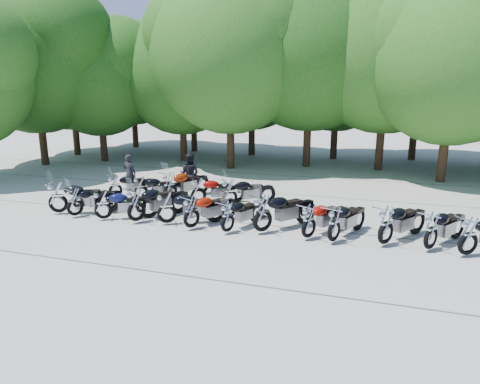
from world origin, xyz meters
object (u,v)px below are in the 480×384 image
(motorcycle_2, at_px, (103,204))
(motorcycle_12, at_px, (469,235))
(motorcycle_3, at_px, (136,203))
(motorcycle_16, at_px, (198,189))
(motorcycle_0, at_px, (58,196))
(motorcycle_17, at_px, (230,192))
(rider_1, at_px, (190,174))
(motorcycle_5, at_px, (191,211))
(motorcycle_14, at_px, (141,187))
(motorcycle_11, at_px, (431,229))
(motorcycle_8, at_px, (309,220))
(motorcycle_13, at_px, (115,185))
(motorcycle_10, at_px, (386,224))
(motorcycle_1, at_px, (75,201))
(motorcycle_9, at_px, (334,223))
(motorcycle_6, at_px, (228,216))
(motorcycle_7, at_px, (263,212))
(motorcycle_15, at_px, (170,185))
(rider_0, at_px, (130,173))
(motorcycle_4, at_px, (167,207))

(motorcycle_2, xyz_separation_m, motorcycle_12, (11.54, 0.06, 0.04))
(motorcycle_3, distance_m, motorcycle_16, 3.09)
(motorcycle_3, bearing_deg, motorcycle_0, 28.92)
(motorcycle_17, xyz_separation_m, rider_1, (-2.26, 1.30, 0.29))
(motorcycle_5, distance_m, motorcycle_14, 4.46)
(motorcycle_2, height_order, motorcycle_14, motorcycle_2)
(motorcycle_11, bearing_deg, motorcycle_3, 34.28)
(motorcycle_8, relative_size, motorcycle_13, 1.08)
(motorcycle_16, bearing_deg, motorcycle_10, -139.39)
(motorcycle_14, bearing_deg, motorcycle_17, -117.53)
(motorcycle_10, relative_size, rider_1, 1.30)
(motorcycle_1, height_order, motorcycle_8, motorcycle_8)
(motorcycle_17, bearing_deg, motorcycle_9, -162.46)
(motorcycle_5, height_order, motorcycle_6, motorcycle_5)
(motorcycle_2, distance_m, motorcycle_3, 1.27)
(motorcycle_7, bearing_deg, motorcycle_13, 20.10)
(motorcycle_10, distance_m, motorcycle_15, 8.72)
(motorcycle_3, height_order, motorcycle_9, motorcycle_3)
(motorcycle_16, distance_m, motorcycle_17, 1.33)
(motorcycle_15, bearing_deg, rider_0, 1.36)
(motorcycle_4, relative_size, motorcycle_12, 1.00)
(motorcycle_0, relative_size, motorcycle_4, 1.08)
(motorcycle_2, relative_size, motorcycle_8, 0.97)
(motorcycle_6, distance_m, rider_1, 5.32)
(motorcycle_9, bearing_deg, motorcycle_4, 22.10)
(motorcycle_2, xyz_separation_m, motorcycle_15, (1.11, 2.99, 0.09))
(motorcycle_3, height_order, rider_0, rider_0)
(motorcycle_0, bearing_deg, motorcycle_2, -115.95)
(motorcycle_17, bearing_deg, motorcycle_3, 101.05)
(motorcycle_9, xyz_separation_m, motorcycle_15, (-6.83, 2.91, 0.05))
(motorcycle_6, bearing_deg, motorcycle_17, -49.53)
(motorcycle_8, height_order, motorcycle_15, motorcycle_15)
(motorcycle_4, xyz_separation_m, motorcycle_7, (3.32, 0.10, 0.07))
(motorcycle_17, bearing_deg, motorcycle_7, 178.48)
(motorcycle_17, bearing_deg, motorcycle_13, 53.72)
(motorcycle_3, relative_size, motorcycle_12, 1.07)
(motorcycle_6, height_order, motorcycle_10, motorcycle_10)
(motorcycle_3, height_order, motorcycle_12, motorcycle_3)
(motorcycle_2, xyz_separation_m, motorcycle_10, (9.40, 0.28, 0.07))
(motorcycle_12, distance_m, motorcycle_13, 13.11)
(motorcycle_6, relative_size, motorcycle_9, 0.91)
(motorcycle_10, height_order, rider_1, rider_1)
(motorcycle_15, relative_size, motorcycle_16, 1.15)
(motorcycle_3, relative_size, motorcycle_5, 1.10)
(motorcycle_8, height_order, motorcycle_9, motorcycle_9)
(motorcycle_1, relative_size, motorcycle_5, 0.95)
(motorcycle_4, xyz_separation_m, motorcycle_9, (5.58, -0.12, -0.00))
(motorcycle_12, height_order, motorcycle_13, motorcycle_12)
(motorcycle_3, distance_m, motorcycle_14, 3.05)
(motorcycle_10, relative_size, motorcycle_15, 0.97)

